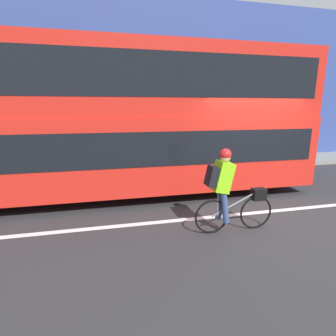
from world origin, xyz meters
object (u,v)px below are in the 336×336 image
Objects in this scene: street_sign_post at (170,129)px; bus at (81,117)px; cyclist_on_bike at (227,188)px; trash_bin at (155,154)px.

bus is at bearing -136.79° from street_sign_post.
street_sign_post is (0.22, 5.40, 0.62)m from cyclist_on_bike.
street_sign_post is at bearing 43.21° from bus.
street_sign_post is (2.90, 2.72, -0.57)m from bus.
cyclist_on_bike is at bearing -44.97° from bus.
cyclist_on_bike is at bearing -86.29° from trash_bin.
street_sign_post reaches higher than cyclist_on_bike.
bus reaches higher than street_sign_post.
cyclist_on_bike is at bearing -92.30° from street_sign_post.
bus is 4.93× the size of street_sign_post.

